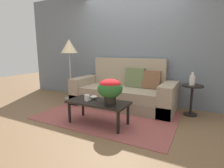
{
  "coord_description": "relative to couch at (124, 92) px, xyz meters",
  "views": [
    {
      "loc": [
        1.58,
        -2.91,
        1.24
      ],
      "look_at": [
        0.03,
        0.08,
        0.61
      ],
      "focal_mm": 28.48,
      "sensor_mm": 36.0,
      "label": 1
    }
  ],
  "objects": [
    {
      "name": "coffee_table",
      "position": [
        0.03,
        -1.14,
        0.04
      ],
      "size": [
        1.04,
        0.49,
        0.4
      ],
      "color": "black",
      "rests_on": "ground"
    },
    {
      "name": "side_table",
      "position": [
        1.41,
        0.05,
        0.1
      ],
      "size": [
        0.39,
        0.39,
        0.6
      ],
      "color": "black",
      "rests_on": "ground"
    },
    {
      "name": "area_rug",
      "position": [
        -0.01,
        -0.72,
        -0.31
      ],
      "size": [
        2.54,
        1.67,
        0.01
      ],
      "primitive_type": "cube",
      "color": "#994C47",
      "rests_on": "ground"
    },
    {
      "name": "wall_back",
      "position": [
        -0.01,
        0.48,
        1.03
      ],
      "size": [
        6.4,
        0.12,
        2.69
      ],
      "primitive_type": "cube",
      "color": "slate",
      "rests_on": "ground"
    },
    {
      "name": "floor_lamp",
      "position": [
        -1.46,
        -0.07,
        0.96
      ],
      "size": [
        0.41,
        0.41,
        1.52
      ],
      "color": "#B2B2B7",
      "rests_on": "ground"
    },
    {
      "name": "table_vase",
      "position": [
        1.39,
        0.03,
        0.38
      ],
      "size": [
        0.1,
        0.1,
        0.25
      ],
      "color": "silver",
      "rests_on": "side_table"
    },
    {
      "name": "ground_plane",
      "position": [
        -0.01,
        -0.68,
        -0.31
      ],
      "size": [
        14.0,
        14.0,
        0.0
      ],
      "primitive_type": "plane",
      "color": "brown"
    },
    {
      "name": "potted_plant",
      "position": [
        0.28,
        -1.17,
        0.34
      ],
      "size": [
        0.4,
        0.4,
        0.4
      ],
      "color": "black",
      "rests_on": "coffee_table"
    },
    {
      "name": "couch",
      "position": [
        0.0,
        0.0,
        0.0
      ],
      "size": [
        2.29,
        0.91,
        1.07
      ],
      "color": "gray",
      "rests_on": "ground"
    },
    {
      "name": "coffee_mug",
      "position": [
        -0.15,
        -1.2,
        0.14
      ],
      "size": [
        0.13,
        0.09,
        0.1
      ],
      "color": "white",
      "rests_on": "coffee_table"
    },
    {
      "name": "snack_bowl",
      "position": [
        -0.11,
        -1.05,
        0.12
      ],
      "size": [
        0.12,
        0.12,
        0.06
      ],
      "color": "silver",
      "rests_on": "coffee_table"
    }
  ]
}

